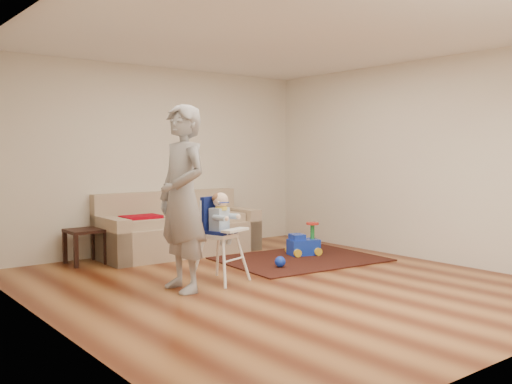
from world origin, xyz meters
TOP-DOWN VIEW (x-y plane):
  - ground at (0.00, 0.00)m, footprint 5.50×5.50m
  - room_envelope at (0.00, 0.53)m, footprint 5.04×5.52m
  - sofa at (0.08, 2.30)m, footprint 2.30×0.97m
  - side_table at (-1.25, 2.42)m, footprint 0.46×0.46m
  - area_rug at (1.16, 0.90)m, footprint 2.20×1.73m
  - ride_on_toy at (1.39, 1.09)m, footprint 0.49×0.41m
  - toy_ball at (0.56, 0.62)m, footprint 0.14×0.14m
  - high_chair at (-0.45, 0.48)m, footprint 0.60×0.60m
  - adult at (-0.99, 0.39)m, footprint 0.47×0.72m

SIDE VIEW (x-z plane):
  - ground at x=0.00m, z-range 0.00..0.00m
  - area_rug at x=1.16m, z-range 0.00..0.02m
  - toy_ball at x=0.56m, z-range 0.02..0.15m
  - side_table at x=-1.25m, z-range 0.00..0.46m
  - ride_on_toy at x=1.39m, z-range 0.02..0.47m
  - sofa at x=0.08m, z-range 0.00..0.88m
  - high_chair at x=-0.45m, z-range -0.02..1.00m
  - adult at x=-0.99m, z-range 0.00..1.95m
  - room_envelope at x=0.00m, z-range 0.52..3.24m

